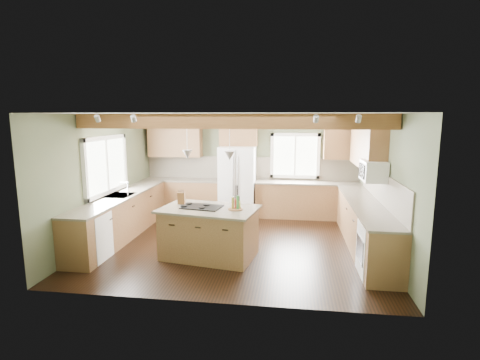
# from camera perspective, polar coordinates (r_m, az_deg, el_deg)

# --- Properties ---
(floor) EXTENTS (5.60, 5.60, 0.00)m
(floor) POSITION_cam_1_polar(r_m,az_deg,el_deg) (7.74, -0.43, -9.59)
(floor) COLOR black
(floor) RESTS_ON ground
(ceiling) EXTENTS (5.60, 5.60, 0.00)m
(ceiling) POSITION_cam_1_polar(r_m,az_deg,el_deg) (7.30, -0.45, 10.04)
(ceiling) COLOR silver
(ceiling) RESTS_ON wall_back
(wall_back) EXTENTS (5.60, 0.00, 5.60)m
(wall_back) POSITION_cam_1_polar(r_m,az_deg,el_deg) (9.87, 1.65, 2.38)
(wall_back) COLOR #4C573D
(wall_back) RESTS_ON ground
(wall_left) EXTENTS (0.00, 5.00, 5.00)m
(wall_left) POSITION_cam_1_polar(r_m,az_deg,el_deg) (8.29, -19.97, 0.39)
(wall_left) COLOR #4C573D
(wall_left) RESTS_ON ground
(wall_right) EXTENTS (0.00, 5.00, 5.00)m
(wall_right) POSITION_cam_1_polar(r_m,az_deg,el_deg) (7.54, 21.12, -0.55)
(wall_right) COLOR #4C573D
(wall_right) RESTS_ON ground
(ceiling_beam) EXTENTS (5.55, 0.26, 0.26)m
(ceiling_beam) POSITION_cam_1_polar(r_m,az_deg,el_deg) (6.51, -1.48, 8.94)
(ceiling_beam) COLOR brown
(ceiling_beam) RESTS_ON ceiling
(soffit_trim) EXTENTS (5.55, 0.20, 0.10)m
(soffit_trim) POSITION_cam_1_polar(r_m,az_deg,el_deg) (9.69, 1.62, 9.60)
(soffit_trim) COLOR brown
(soffit_trim) RESTS_ON ceiling
(backsplash_back) EXTENTS (5.58, 0.03, 0.58)m
(backsplash_back) POSITION_cam_1_polar(r_m,az_deg,el_deg) (9.86, 1.64, 1.85)
(backsplash_back) COLOR brown
(backsplash_back) RESTS_ON wall_back
(backsplash_right) EXTENTS (0.03, 3.70, 0.58)m
(backsplash_right) POSITION_cam_1_polar(r_m,az_deg,el_deg) (7.60, 20.88, -1.14)
(backsplash_right) COLOR brown
(backsplash_right) RESTS_ON wall_right
(base_cab_back_left) EXTENTS (2.02, 0.60, 0.88)m
(base_cab_back_left) POSITION_cam_1_polar(r_m,az_deg,el_deg) (10.07, -8.75, -2.54)
(base_cab_back_left) COLOR brown
(base_cab_back_left) RESTS_ON floor
(counter_back_left) EXTENTS (2.06, 0.64, 0.04)m
(counter_back_left) POSITION_cam_1_polar(r_m,az_deg,el_deg) (9.99, -8.81, 0.04)
(counter_back_left) COLOR #4B4437
(counter_back_left) RESTS_ON base_cab_back_left
(base_cab_back_right) EXTENTS (2.62, 0.60, 0.88)m
(base_cab_back_right) POSITION_cam_1_polar(r_m,az_deg,el_deg) (9.67, 10.25, -3.09)
(base_cab_back_right) COLOR brown
(base_cab_back_right) RESTS_ON floor
(counter_back_right) EXTENTS (2.66, 0.64, 0.04)m
(counter_back_right) POSITION_cam_1_polar(r_m,az_deg,el_deg) (9.58, 10.34, -0.41)
(counter_back_right) COLOR #4B4437
(counter_back_right) RESTS_ON base_cab_back_right
(base_cab_left) EXTENTS (0.60, 3.70, 0.88)m
(base_cab_left) POSITION_cam_1_polar(r_m,az_deg,el_deg) (8.37, -17.65, -5.41)
(base_cab_left) COLOR brown
(base_cab_left) RESTS_ON floor
(counter_left) EXTENTS (0.64, 3.74, 0.04)m
(counter_left) POSITION_cam_1_polar(r_m,az_deg,el_deg) (8.27, -17.81, -2.33)
(counter_left) COLOR #4B4437
(counter_left) RESTS_ON base_cab_left
(base_cab_right) EXTENTS (0.60, 3.70, 0.88)m
(base_cab_right) POSITION_cam_1_polar(r_m,az_deg,el_deg) (7.72, 18.46, -6.73)
(base_cab_right) COLOR brown
(base_cab_right) RESTS_ON floor
(counter_right) EXTENTS (0.64, 3.74, 0.04)m
(counter_right) POSITION_cam_1_polar(r_m,az_deg,el_deg) (7.60, 18.64, -3.40)
(counter_right) COLOR #4B4437
(counter_right) RESTS_ON base_cab_right
(upper_cab_back_left) EXTENTS (1.40, 0.35, 0.90)m
(upper_cab_back_left) POSITION_cam_1_polar(r_m,az_deg,el_deg) (10.04, -9.86, 6.10)
(upper_cab_back_left) COLOR brown
(upper_cab_back_left) RESTS_ON wall_back
(upper_cab_over_fridge) EXTENTS (0.96, 0.35, 0.70)m
(upper_cab_over_fridge) POSITION_cam_1_polar(r_m,az_deg,el_deg) (9.66, -0.22, 7.29)
(upper_cab_over_fridge) COLOR brown
(upper_cab_over_fridge) RESTS_ON wall_back
(upper_cab_right) EXTENTS (0.35, 2.20, 0.90)m
(upper_cab_right) POSITION_cam_1_polar(r_m,az_deg,el_deg) (8.30, 18.81, 5.00)
(upper_cab_right) COLOR brown
(upper_cab_right) RESTS_ON wall_right
(upper_cab_back_corner) EXTENTS (0.90, 0.35, 0.90)m
(upper_cab_back_corner) POSITION_cam_1_polar(r_m,az_deg,el_deg) (9.65, 15.33, 5.76)
(upper_cab_back_corner) COLOR brown
(upper_cab_back_corner) RESTS_ON wall_back
(window_left) EXTENTS (0.04, 1.60, 1.05)m
(window_left) POSITION_cam_1_polar(r_m,az_deg,el_deg) (8.29, -19.79, 2.15)
(window_left) COLOR white
(window_left) RESTS_ON wall_left
(window_back) EXTENTS (1.10, 0.04, 1.00)m
(window_back) POSITION_cam_1_polar(r_m,az_deg,el_deg) (9.76, 8.39, 3.68)
(window_back) COLOR white
(window_back) RESTS_ON wall_back
(sink) EXTENTS (0.50, 0.65, 0.03)m
(sink) POSITION_cam_1_polar(r_m,az_deg,el_deg) (8.27, -17.81, -2.29)
(sink) COLOR #262628
(sink) RESTS_ON counter_left
(faucet) EXTENTS (0.02, 0.02, 0.28)m
(faucet) POSITION_cam_1_polar(r_m,az_deg,el_deg) (8.16, -16.73, -1.35)
(faucet) COLOR #B2B2B7
(faucet) RESTS_ON sink
(dishwasher) EXTENTS (0.60, 0.60, 0.84)m
(dishwasher) POSITION_cam_1_polar(r_m,az_deg,el_deg) (7.27, -21.99, -8.04)
(dishwasher) COLOR white
(dishwasher) RESTS_ON floor
(oven) EXTENTS (0.60, 0.72, 0.84)m
(oven) POSITION_cam_1_polar(r_m,az_deg,el_deg) (6.51, 20.46, -10.01)
(oven) COLOR white
(oven) RESTS_ON floor
(microwave) EXTENTS (0.40, 0.70, 0.38)m
(microwave) POSITION_cam_1_polar(r_m,az_deg,el_deg) (7.41, 19.66, 1.33)
(microwave) COLOR white
(microwave) RESTS_ON wall_right
(pendant_left) EXTENTS (0.18, 0.18, 0.16)m
(pendant_left) POSITION_cam_1_polar(r_m,az_deg,el_deg) (6.79, -8.03, 3.89)
(pendant_left) COLOR #B2B2B7
(pendant_left) RESTS_ON ceiling
(pendant_right) EXTENTS (0.18, 0.18, 0.16)m
(pendant_right) POSITION_cam_1_polar(r_m,az_deg,el_deg) (6.48, -1.59, 3.71)
(pendant_right) COLOR #B2B2B7
(pendant_right) RESTS_ON ceiling
(refrigerator) EXTENTS (0.90, 0.74, 1.80)m
(refrigerator) POSITION_cam_1_polar(r_m,az_deg,el_deg) (9.59, -0.39, -0.24)
(refrigerator) COLOR silver
(refrigerator) RESTS_ON floor
(island) EXTENTS (1.75, 1.24, 0.88)m
(island) POSITION_cam_1_polar(r_m,az_deg,el_deg) (6.92, -4.71, -8.13)
(island) COLOR brown
(island) RESTS_ON floor
(island_top) EXTENTS (1.88, 1.37, 0.04)m
(island_top) POSITION_cam_1_polar(r_m,az_deg,el_deg) (6.80, -4.76, -4.44)
(island_top) COLOR #4B4437
(island_top) RESTS_ON island
(cooktop) EXTENTS (0.77, 0.58, 0.02)m
(cooktop) POSITION_cam_1_polar(r_m,az_deg,el_deg) (6.84, -5.81, -4.11)
(cooktop) COLOR black
(cooktop) RESTS_ON island_top
(knife_block) EXTENTS (0.14, 0.10, 0.22)m
(knife_block) POSITION_cam_1_polar(r_m,az_deg,el_deg) (7.15, -8.92, -2.75)
(knife_block) COLOR brown
(knife_block) RESTS_ON island_top
(utensil_crock) EXTENTS (0.16, 0.16, 0.16)m
(utensil_crock) POSITION_cam_1_polar(r_m,az_deg,el_deg) (7.05, -0.50, -3.05)
(utensil_crock) COLOR #423935
(utensil_crock) RESTS_ON island_top
(bottle_tray) EXTENTS (0.34, 0.34, 0.24)m
(bottle_tray) POSITION_cam_1_polar(r_m,az_deg,el_deg) (6.63, -0.70, -3.51)
(bottle_tray) COLOR brown
(bottle_tray) RESTS_ON island_top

